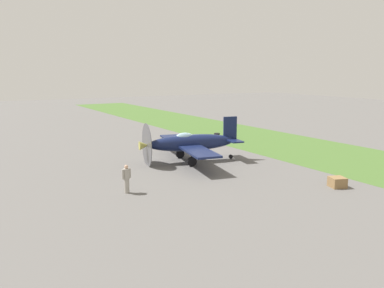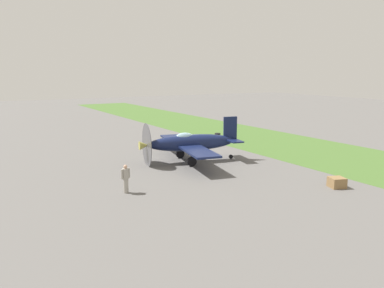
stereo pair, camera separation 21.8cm
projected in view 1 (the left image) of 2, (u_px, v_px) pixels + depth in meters
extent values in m
plane|color=#605E5B|center=(185.00, 158.00, 33.26)|extent=(160.00, 160.00, 0.00)
cube|color=#476B2D|center=(288.00, 145.00, 39.19)|extent=(120.00, 11.00, 0.01)
ellipsoid|color=#141E47|center=(192.00, 143.00, 31.68)|extent=(2.80, 7.41, 1.33)
cube|color=#141E47|center=(187.00, 145.00, 31.57)|extent=(10.44, 3.90, 0.15)
cube|color=#141E47|center=(230.00, 129.00, 32.56)|extent=(0.35, 1.18, 2.04)
cube|color=#141E47|center=(230.00, 139.00, 32.71)|extent=(3.56, 1.65, 0.11)
cone|color=#B7B24C|center=(144.00, 146.00, 30.43)|extent=(0.83, 0.88, 0.69)
cylinder|color=#4C4C51|center=(147.00, 145.00, 30.50)|extent=(3.37, 0.75, 3.43)
ellipsoid|color=#8CB2C6|center=(184.00, 137.00, 31.39)|extent=(1.04, 1.62, 0.75)
cylinder|color=black|center=(192.00, 162.00, 30.27)|extent=(0.38, 0.76, 0.73)
cylinder|color=black|center=(192.00, 155.00, 30.18)|extent=(0.13, 0.13, 1.03)
cylinder|color=black|center=(180.00, 154.00, 33.17)|extent=(0.38, 0.76, 0.73)
cylinder|color=black|center=(180.00, 148.00, 33.07)|extent=(0.13, 0.13, 1.03)
cylinder|color=black|center=(231.00, 157.00, 33.01)|extent=(0.20, 0.36, 0.34)
cylinder|color=#9E998E|center=(127.00, 186.00, 23.57)|extent=(0.30, 0.30, 0.88)
cylinder|color=#9E998E|center=(126.00, 174.00, 23.43)|extent=(0.38, 0.38, 0.62)
sphere|color=tan|center=(126.00, 167.00, 23.35)|extent=(0.23, 0.23, 0.23)
cylinder|color=#9E998E|center=(123.00, 175.00, 23.24)|extent=(0.11, 0.11, 0.59)
cylinder|color=#9E998E|center=(130.00, 173.00, 23.62)|extent=(0.11, 0.11, 0.59)
cylinder|color=black|center=(217.00, 137.00, 40.99)|extent=(0.60, 0.60, 0.90)
cube|color=olive|center=(337.00, 182.00, 24.79)|extent=(1.14, 1.14, 0.64)
cone|color=orange|center=(206.00, 137.00, 42.36)|extent=(0.36, 0.36, 0.44)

